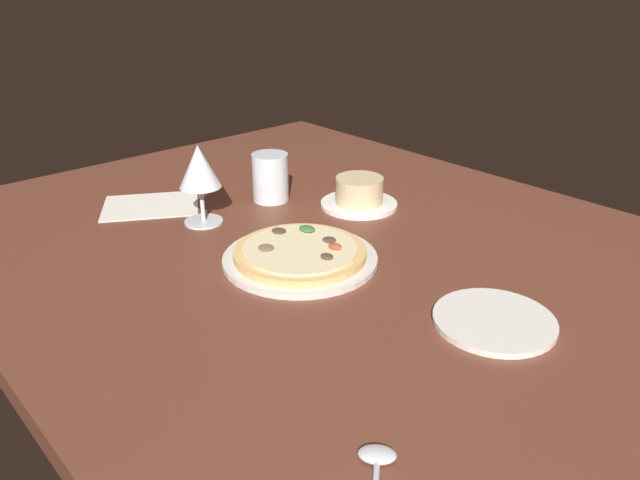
{
  "coord_description": "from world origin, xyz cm",
  "views": [
    {
      "loc": [
        69.81,
        -67.09,
        50.85
      ],
      "look_at": [
        -0.68,
        -3.88,
        7.0
      ],
      "focal_mm": 34.6,
      "sensor_mm": 36.0,
      "label": 1
    }
  ],
  "objects_px": {
    "paper_menu": "(151,206)",
    "ramekin_on_saucer": "(359,194)",
    "wine_glass_far": "(199,169)",
    "water_glass": "(270,180)",
    "pizza_main": "(300,255)",
    "side_plate": "(494,321)",
    "spoon": "(377,462)"
  },
  "relations": [
    {
      "from": "water_glass",
      "to": "side_plate",
      "type": "bearing_deg",
      "value": -6.04
    },
    {
      "from": "pizza_main",
      "to": "water_glass",
      "type": "height_order",
      "value": "water_glass"
    },
    {
      "from": "water_glass",
      "to": "paper_menu",
      "type": "bearing_deg",
      "value": -123.11
    },
    {
      "from": "water_glass",
      "to": "side_plate",
      "type": "height_order",
      "value": "water_glass"
    },
    {
      "from": "wine_glass_far",
      "to": "spoon",
      "type": "relative_size",
      "value": 1.79
    },
    {
      "from": "water_glass",
      "to": "wine_glass_far",
      "type": "bearing_deg",
      "value": -86.81
    },
    {
      "from": "side_plate",
      "to": "paper_menu",
      "type": "distance_m",
      "value": 0.74
    },
    {
      "from": "water_glass",
      "to": "pizza_main",
      "type": "bearing_deg",
      "value": -28.25
    },
    {
      "from": "pizza_main",
      "to": "wine_glass_far",
      "type": "bearing_deg",
      "value": -172.91
    },
    {
      "from": "wine_glass_far",
      "to": "side_plate",
      "type": "bearing_deg",
      "value": 10.65
    },
    {
      "from": "pizza_main",
      "to": "spoon",
      "type": "xyz_separation_m",
      "value": [
        0.4,
        -0.24,
        -0.01
      ]
    },
    {
      "from": "paper_menu",
      "to": "ramekin_on_saucer",
      "type": "bearing_deg",
      "value": 79.27
    },
    {
      "from": "ramekin_on_saucer",
      "to": "water_glass",
      "type": "distance_m",
      "value": 0.19
    },
    {
      "from": "wine_glass_far",
      "to": "side_plate",
      "type": "relative_size",
      "value": 0.9
    },
    {
      "from": "ramekin_on_saucer",
      "to": "spoon",
      "type": "relative_size",
      "value": 1.82
    },
    {
      "from": "water_glass",
      "to": "paper_menu",
      "type": "height_order",
      "value": "water_glass"
    },
    {
      "from": "ramekin_on_saucer",
      "to": "water_glass",
      "type": "xyz_separation_m",
      "value": [
        -0.15,
        -0.11,
        0.02
      ]
    },
    {
      "from": "water_glass",
      "to": "side_plate",
      "type": "distance_m",
      "value": 0.59
    },
    {
      "from": "spoon",
      "to": "ramekin_on_saucer",
      "type": "bearing_deg",
      "value": 136.29
    },
    {
      "from": "ramekin_on_saucer",
      "to": "paper_menu",
      "type": "height_order",
      "value": "ramekin_on_saucer"
    },
    {
      "from": "side_plate",
      "to": "pizza_main",
      "type": "bearing_deg",
      "value": -166.69
    },
    {
      "from": "ramekin_on_saucer",
      "to": "paper_menu",
      "type": "xyz_separation_m",
      "value": [
        -0.28,
        -0.32,
        -0.02
      ]
    },
    {
      "from": "wine_glass_far",
      "to": "ramekin_on_saucer",
      "type": "bearing_deg",
      "value": 63.86
    },
    {
      "from": "side_plate",
      "to": "spoon",
      "type": "relative_size",
      "value": 1.99
    },
    {
      "from": "side_plate",
      "to": "spoon",
      "type": "xyz_separation_m",
      "value": [
        0.07,
        -0.32,
        0.0
      ]
    },
    {
      "from": "ramekin_on_saucer",
      "to": "water_glass",
      "type": "height_order",
      "value": "water_glass"
    },
    {
      "from": "ramekin_on_saucer",
      "to": "side_plate",
      "type": "xyz_separation_m",
      "value": [
        0.44,
        -0.17,
        -0.02
      ]
    },
    {
      "from": "paper_menu",
      "to": "spoon",
      "type": "bearing_deg",
      "value": 18.79
    },
    {
      "from": "side_plate",
      "to": "spoon",
      "type": "distance_m",
      "value": 0.32
    },
    {
      "from": "wine_glass_far",
      "to": "water_glass",
      "type": "bearing_deg",
      "value": 93.19
    },
    {
      "from": "paper_menu",
      "to": "pizza_main",
      "type": "bearing_deg",
      "value": 40.51
    },
    {
      "from": "pizza_main",
      "to": "wine_glass_far",
      "type": "xyz_separation_m",
      "value": [
        -0.25,
        -0.03,
        0.1
      ]
    }
  ]
}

